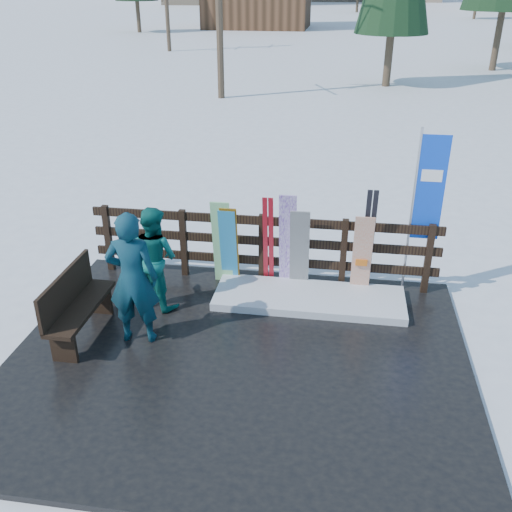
% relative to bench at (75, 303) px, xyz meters
% --- Properties ---
extents(ground, '(700.00, 700.00, 0.00)m').
position_rel_bench_xyz_m(ground, '(2.28, -0.21, -0.60)').
color(ground, white).
rests_on(ground, ground).
extents(deck, '(6.00, 5.00, 0.08)m').
position_rel_bench_xyz_m(deck, '(2.28, -0.21, -0.56)').
color(deck, black).
rests_on(deck, ground).
extents(fence, '(5.60, 0.10, 1.15)m').
position_rel_bench_xyz_m(fence, '(2.28, 1.99, 0.14)').
color(fence, black).
rests_on(fence, deck).
extents(snow_patch, '(2.90, 1.00, 0.12)m').
position_rel_bench_xyz_m(snow_patch, '(3.10, 1.39, -0.46)').
color(snow_patch, white).
rests_on(snow_patch, deck).
extents(bench, '(0.41, 1.50, 0.97)m').
position_rel_bench_xyz_m(bench, '(0.00, 0.00, 0.00)').
color(bench, black).
rests_on(bench, deck).
extents(snowboard_0, '(0.27, 0.26, 1.32)m').
position_rel_bench_xyz_m(snowboard_0, '(1.77, 1.77, 0.14)').
color(snowboard_0, '#2B8EC5').
rests_on(snowboard_0, deck).
extents(snowboard_1, '(0.30, 0.25, 1.45)m').
position_rel_bench_xyz_m(snowboard_1, '(1.67, 1.77, 0.21)').
color(snowboard_1, white).
rests_on(snowboard_1, deck).
extents(snowboard_2, '(0.26, 0.26, 1.36)m').
position_rel_bench_xyz_m(snowboard_2, '(1.80, 1.77, 0.16)').
color(snowboard_2, orange).
rests_on(snowboard_2, deck).
extents(snowboard_3, '(0.26, 0.33, 1.63)m').
position_rel_bench_xyz_m(snowboard_3, '(2.71, 1.77, 0.30)').
color(snowboard_3, white).
rests_on(snowboard_3, deck).
extents(snowboard_4, '(0.30, 0.28, 1.38)m').
position_rel_bench_xyz_m(snowboard_4, '(2.90, 1.77, 0.18)').
color(snowboard_4, black).
rests_on(snowboard_4, deck).
extents(snowboard_5, '(0.29, 0.19, 1.33)m').
position_rel_bench_xyz_m(snowboard_5, '(3.86, 1.77, 0.15)').
color(snowboard_5, silver).
rests_on(snowboard_5, deck).
extents(ski_pair_a, '(0.17, 0.27, 1.54)m').
position_rel_bench_xyz_m(ski_pair_a, '(2.40, 1.84, 0.26)').
color(ski_pair_a, maroon).
rests_on(ski_pair_a, deck).
extents(ski_pair_b, '(0.17, 0.27, 1.74)m').
position_rel_bench_xyz_m(ski_pair_b, '(3.93, 1.84, 0.36)').
color(ski_pair_b, black).
rests_on(ski_pair_b, deck).
extents(rental_flag, '(0.45, 0.04, 2.60)m').
position_rel_bench_xyz_m(rental_flag, '(4.71, 2.04, 1.09)').
color(rental_flag, silver).
rests_on(rental_flag, deck).
extents(person_front, '(0.73, 0.52, 1.87)m').
position_rel_bench_xyz_m(person_front, '(0.84, 0.05, 0.42)').
color(person_front, '#0F4D55').
rests_on(person_front, deck).
extents(person_back, '(0.94, 0.85, 1.57)m').
position_rel_bench_xyz_m(person_back, '(0.82, 0.99, 0.27)').
color(person_back, '#0E665E').
rests_on(person_back, deck).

